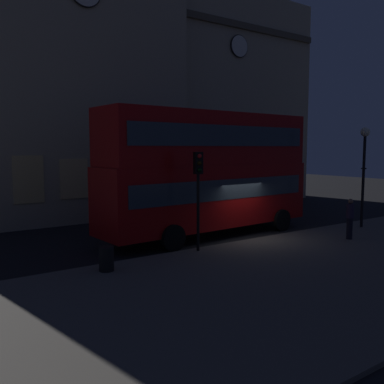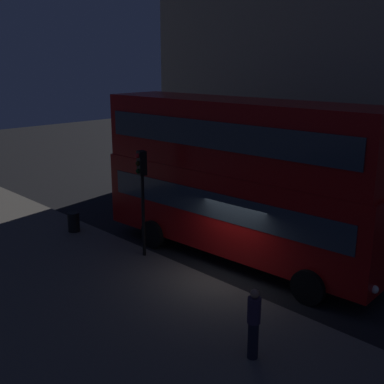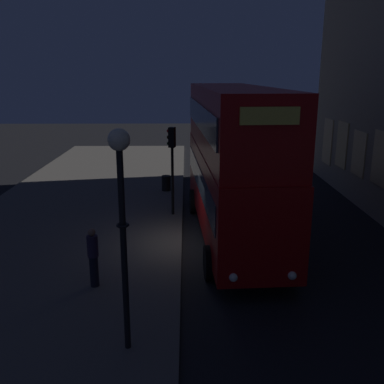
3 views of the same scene
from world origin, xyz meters
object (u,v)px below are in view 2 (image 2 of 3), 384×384
(pedestrian, at_px, (254,323))
(litter_bin, at_px, (74,222))
(double_decker_bus, at_px, (237,174))
(traffic_light_near_kerb, at_px, (142,181))

(pedestrian, height_order, litter_bin, pedestrian)
(double_decker_bus, height_order, traffic_light_near_kerb, double_decker_bus)
(double_decker_bus, distance_m, litter_bin, 7.47)
(traffic_light_near_kerb, bearing_deg, pedestrian, -3.04)
(double_decker_bus, relative_size, pedestrian, 6.17)
(pedestrian, bearing_deg, double_decker_bus, 109.21)
(litter_bin, bearing_deg, double_decker_bus, 23.90)
(traffic_light_near_kerb, relative_size, pedestrian, 2.15)
(litter_bin, bearing_deg, pedestrian, -8.73)
(traffic_light_near_kerb, xyz_separation_m, pedestrian, (6.73, -2.11, -1.85))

